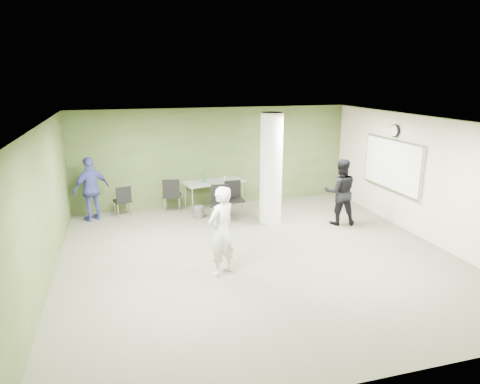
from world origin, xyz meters
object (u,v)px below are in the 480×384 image
object	(u,v)px
chair_back_left	(123,199)
woman_white	(221,231)
man_blue	(91,189)
folding_table	(214,183)
man_black	(340,192)

from	to	relation	value
chair_back_left	woman_white	size ratio (longest dim) A/B	0.49
woman_white	man_blue	distance (m)	4.70
folding_table	man_black	bearing A→B (deg)	-48.57
woman_white	man_black	xyz separation A→B (m)	(3.54, 1.98, -0.02)
chair_back_left	man_black	xyz separation A→B (m)	(5.27, -2.11, 0.35)
man_black	man_blue	bearing A→B (deg)	-4.47
woman_white	man_black	distance (m)	4.06
folding_table	man_black	xyz separation A→B (m)	(2.78, -2.14, 0.09)
folding_table	chair_back_left	world-z (taller)	folding_table
man_black	man_blue	size ratio (longest dim) A/B	1.00
man_blue	folding_table	bearing A→B (deg)	151.93
chair_back_left	woman_white	bearing A→B (deg)	98.27
man_black	folding_table	bearing A→B (deg)	-23.54
folding_table	man_blue	bearing A→B (deg)	171.11
folding_table	chair_back_left	distance (m)	2.50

